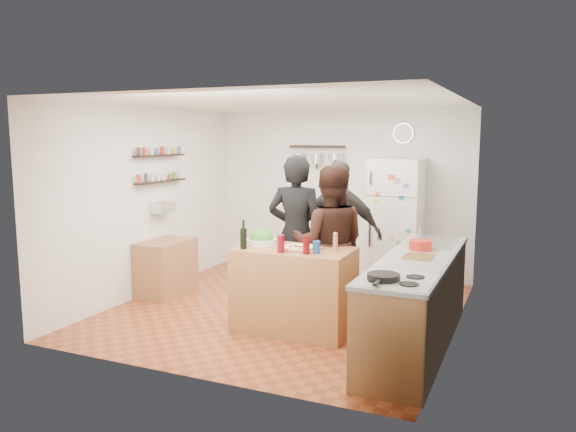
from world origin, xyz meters
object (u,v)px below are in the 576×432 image
at_px(person_center, 329,244).
at_px(prep_island, 294,290).
at_px(fridge, 396,222).
at_px(person_left, 296,234).
at_px(side_table, 166,267).
at_px(wine_bottle, 243,239).
at_px(red_bowl, 421,245).
at_px(pepper_mill, 335,244).
at_px(salt_canister, 316,247).
at_px(counter_run, 417,303).
at_px(skillet, 383,277).
at_px(wall_clock, 403,133).
at_px(salad_bowl, 261,242).

bearing_deg(person_center, prep_island, 49.39).
bearing_deg(fridge, person_left, -114.35).
bearing_deg(prep_island, side_table, 164.03).
bearing_deg(wine_bottle, red_bowl, 20.38).
xyz_separation_m(pepper_mill, person_center, (-0.22, 0.45, -0.10)).
bearing_deg(salt_canister, wine_bottle, -172.87).
height_order(counter_run, skillet, skillet).
xyz_separation_m(wine_bottle, wall_clock, (1.07, 2.91, 1.13)).
relative_size(wine_bottle, fridge, 0.12).
xyz_separation_m(prep_island, side_table, (-2.12, 0.61, -0.09)).
distance_m(pepper_mill, person_center, 0.51).
xyz_separation_m(person_left, fridge, (0.80, 1.76, -0.05)).
distance_m(wine_bottle, skillet, 1.87).
bearing_deg(prep_island, fridge, 76.48).
distance_m(prep_island, skillet, 1.62).
distance_m(red_bowl, side_table, 3.45).
bearing_deg(salad_bowl, salt_canister, -13.28).
relative_size(prep_island, red_bowl, 5.12).
distance_m(prep_island, red_bowl, 1.44).
height_order(person_center, skillet, person_center).
distance_m(salad_bowl, wall_clock, 3.06).
bearing_deg(salad_bowl, counter_run, 0.24).
relative_size(prep_island, wine_bottle, 5.64).
height_order(wine_bottle, counter_run, wine_bottle).
distance_m(pepper_mill, salt_canister, 0.23).
relative_size(prep_island, salt_canister, 9.97).
xyz_separation_m(salad_bowl, person_center, (0.65, 0.45, -0.05)).
bearing_deg(prep_island, wall_clock, 78.09).
height_order(counter_run, wall_clock, wall_clock).
distance_m(fridge, wall_clock, 1.29).
relative_size(skillet, fridge, 0.15).
relative_size(wall_clock, side_table, 0.37).
xyz_separation_m(wine_bottle, pepper_mill, (0.95, 0.27, -0.03)).
bearing_deg(salt_canister, pepper_mill, 48.58).
relative_size(counter_run, skillet, 9.51).
distance_m(wine_bottle, person_left, 0.87).
distance_m(salad_bowl, person_center, 0.79).
bearing_deg(person_left, side_table, -7.50).
relative_size(person_center, wall_clock, 5.95).
bearing_deg(wall_clock, skillet, -79.87).
bearing_deg(skillet, wine_bottle, 156.89).
relative_size(wine_bottle, wall_clock, 0.74).
height_order(wall_clock, side_table, wall_clock).
relative_size(counter_run, red_bowl, 10.77).
bearing_deg(counter_run, fridge, 108.06).
bearing_deg(side_table, skillet, -25.03).
bearing_deg(prep_island, pepper_mill, 6.34).
distance_m(pepper_mill, wall_clock, 2.88).
bearing_deg(red_bowl, prep_island, -161.00).
bearing_deg(pepper_mill, salad_bowl, 180.00).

